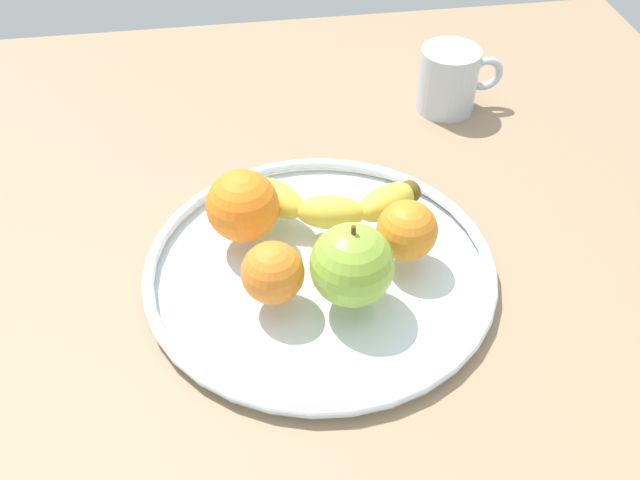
% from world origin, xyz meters
% --- Properties ---
extents(ground_plane, '(1.14, 1.14, 0.04)m').
position_xyz_m(ground_plane, '(0.00, 0.00, -0.02)').
color(ground_plane, '#977A5D').
extents(fruit_bowl, '(0.36, 0.36, 0.02)m').
position_xyz_m(fruit_bowl, '(0.00, 0.00, 0.01)').
color(fruit_bowl, silver).
rests_on(fruit_bowl, ground_plane).
extents(banana, '(0.20, 0.10, 0.04)m').
position_xyz_m(banana, '(0.03, 0.07, 0.04)').
color(banana, yellow).
rests_on(banana, fruit_bowl).
extents(apple, '(0.08, 0.08, 0.09)m').
position_xyz_m(apple, '(0.02, -0.05, 0.06)').
color(apple, '#8EBB3C').
rests_on(apple, fruit_bowl).
extents(orange_front_left, '(0.06, 0.06, 0.06)m').
position_xyz_m(orange_front_left, '(0.09, -0.00, 0.05)').
color(orange_front_left, orange).
rests_on(orange_front_left, fruit_bowl).
extents(orange_back_right, '(0.07, 0.07, 0.07)m').
position_xyz_m(orange_back_right, '(-0.07, 0.05, 0.06)').
color(orange_back_right, orange).
rests_on(orange_back_right, fruit_bowl).
extents(orange_center, '(0.06, 0.06, 0.06)m').
position_xyz_m(orange_center, '(-0.05, -0.04, 0.05)').
color(orange_center, orange).
rests_on(orange_center, fruit_bowl).
extents(ambient_mug, '(0.11, 0.08, 0.08)m').
position_xyz_m(ambient_mug, '(0.21, 0.28, 0.04)').
color(ambient_mug, silver).
rests_on(ambient_mug, ground_plane).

